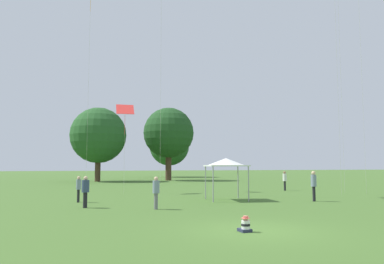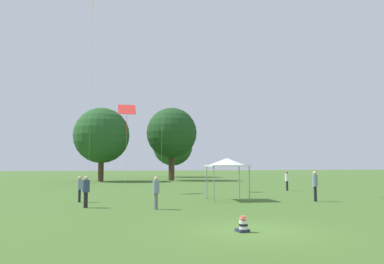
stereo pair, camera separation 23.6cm
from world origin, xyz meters
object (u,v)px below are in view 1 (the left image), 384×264
object	(u,v)px
seated_toddler	(245,225)
person_standing_1	(156,190)
person_standing_0	(314,183)
person_standing_6	(285,179)
distant_tree_0	(169,146)
person_standing_4	(79,186)
distant_tree_2	(98,135)
person_standing_2	(85,189)
kite_5	(125,110)
canopy_tent	(226,163)
distant_tree_1	(169,133)
kite_4	(91,3)

from	to	relation	value
seated_toddler	person_standing_1	world-z (taller)	person_standing_1
person_standing_0	person_standing_6	size ratio (longest dim) A/B	1.09
person_standing_6	distant_tree_0	bearing A→B (deg)	109.58
person_standing_0	person_standing_4	bearing A→B (deg)	-87.32
distant_tree_0	distant_tree_2	world-z (taller)	distant_tree_2
seated_toddler	person_standing_2	xyz separation A→B (m)	(-4.82, 9.00, 0.75)
person_standing_2	distant_tree_2	distance (m)	33.62
person_standing_1	person_standing_0	bearing A→B (deg)	155.47
kite_5	distant_tree_2	xyz separation A→B (m)	(-0.52, 23.14, -0.29)
distant_tree_0	person_standing_6	bearing A→B (deg)	-89.97
person_standing_2	kite_5	distance (m)	11.93
canopy_tent	distant_tree_1	xyz separation A→B (m)	(4.31, 31.80, 4.65)
seated_toddler	distant_tree_1	distance (m)	43.83
person_standing_2	kite_5	world-z (taller)	kite_5
canopy_tent	kite_4	size ratio (longest dim) A/B	0.15
person_standing_4	kite_5	bearing A→B (deg)	-46.88
seated_toddler	person_standing_6	world-z (taller)	person_standing_6
person_standing_0	person_standing_4	xyz separation A→B (m)	(-13.84, 3.80, -0.18)
canopy_tent	kite_5	bearing A→B (deg)	123.24
distant_tree_2	person_standing_6	bearing A→B (deg)	-59.52
kite_4	kite_5	distance (m)	11.74
person_standing_1	distant_tree_2	xyz separation A→B (m)	(-0.57, 34.86, 5.42)
person_standing_0	person_standing_4	size ratio (longest dim) A/B	1.19
distant_tree_1	distant_tree_0	bearing A→B (deg)	75.12
kite_5	person_standing_4	bearing A→B (deg)	-68.90
person_standing_0	person_standing_1	world-z (taller)	person_standing_0
seated_toddler	distant_tree_1	world-z (taller)	distant_tree_1
canopy_tent	distant_tree_0	distance (m)	48.42
person_standing_6	distant_tree_0	distance (m)	40.98
person_standing_2	person_standing_0	bearing A→B (deg)	132.21
person_standing_1	distant_tree_0	world-z (taller)	distant_tree_0
kite_4	distant_tree_1	distance (m)	25.14
person_standing_0	canopy_tent	size ratio (longest dim) A/B	0.66
seated_toddler	distant_tree_2	bearing A→B (deg)	90.88
person_standing_2	distant_tree_0	size ratio (longest dim) A/B	0.17
canopy_tent	distant_tree_1	world-z (taller)	distant_tree_1
person_standing_4	distant_tree_1	bearing A→B (deg)	-42.56
person_standing_0	person_standing_2	distance (m)	13.57
person_standing_1	kite_5	bearing A→B (deg)	-120.59
person_standing_6	person_standing_0	bearing A→B (deg)	-92.17
canopy_tent	kite_4	xyz separation A→B (m)	(-8.15, 12.51, 14.87)
canopy_tent	distant_tree_0	xyz separation A→B (m)	(8.49, 47.53, 3.60)
person_standing_0	distant_tree_2	xyz separation A→B (m)	(-10.75, 33.74, 5.26)
seated_toddler	kite_4	world-z (taller)	kite_4
person_standing_4	person_standing_0	bearing A→B (deg)	-124.25
distant_tree_2	person_standing_2	bearing A→B (deg)	-94.85
distant_tree_1	person_standing_2	bearing A→B (deg)	-111.25
person_standing_0	kite_5	world-z (taller)	kite_5
kite_4	kite_5	bearing A→B (deg)	-172.05
person_standing_4	kite_4	xyz separation A→B (m)	(0.85, 11.09, 16.31)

